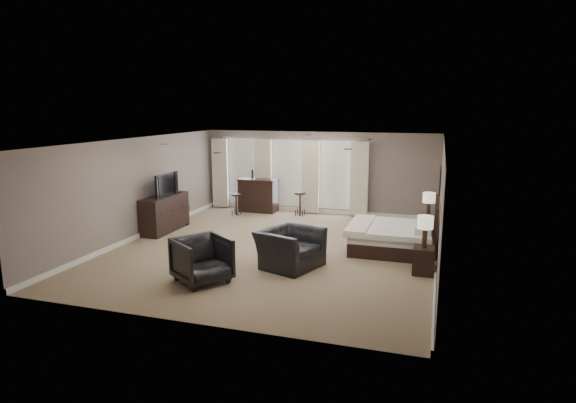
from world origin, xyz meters
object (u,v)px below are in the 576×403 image
(nightstand_far, at_px, (427,228))
(lamp_far, at_px, (429,205))
(armchair_near, at_px, (290,242))
(desk_chair, at_px, (179,208))
(armchair_far, at_px, (202,258))
(bar_counter, at_px, (258,195))
(tv, at_px, (164,193))
(nightstand_near, at_px, (423,260))
(bar_stool_right, at_px, (300,204))
(lamp_near, at_px, (425,232))
(bar_stool_left, at_px, (236,204))
(dresser, at_px, (165,213))
(bed, at_px, (388,224))

(nightstand_far, height_order, lamp_far, lamp_far)
(armchair_near, xyz_separation_m, desk_chair, (-4.15, 2.58, -0.04))
(desk_chair, bearing_deg, armchair_far, 120.32)
(armchair_near, distance_m, bar_counter, 5.63)
(bar_counter, bearing_deg, tv, -116.40)
(nightstand_near, distance_m, bar_stool_right, 5.83)
(nightstand_near, bearing_deg, tv, 168.24)
(armchair_near, distance_m, desk_chair, 4.89)
(lamp_near, distance_m, bar_counter, 7.06)
(lamp_near, bearing_deg, desk_chair, 162.55)
(bar_stool_left, bearing_deg, lamp_near, -33.39)
(nightstand_far, height_order, tv, tv)
(dresser, bearing_deg, armchair_near, -23.86)
(bed, distance_m, dresser, 6.03)
(bed, height_order, nightstand_near, bed)
(armchair_far, xyz_separation_m, bar_stool_left, (-1.74, 5.66, -0.15))
(bed, bearing_deg, nightstand_far, 58.46)
(armchair_far, relative_size, bar_stool_left, 1.44)
(lamp_far, xyz_separation_m, bar_stool_left, (-5.84, 0.95, -0.52))
(bed, bearing_deg, bar_stool_right, 135.95)
(bed, height_order, armchair_far, bed)
(nightstand_near, height_order, desk_chair, desk_chair)
(tv, xyz_separation_m, armchair_far, (2.82, -3.25, -0.57))
(bed, relative_size, tv, 1.84)
(bar_stool_left, xyz_separation_m, bar_stool_right, (1.95, 0.50, 0.03))
(nightstand_near, bearing_deg, lamp_far, 90.00)
(lamp_near, xyz_separation_m, bar_stool_right, (-3.89, 4.35, -0.51))
(armchair_near, bearing_deg, lamp_near, -62.26)
(lamp_near, xyz_separation_m, armchair_far, (-4.10, -1.81, -0.39))
(nightstand_far, distance_m, lamp_far, 0.60)
(armchair_near, distance_m, bar_stool_left, 5.28)
(bed, distance_m, armchair_far, 4.57)
(bed, bearing_deg, desk_chair, 173.20)
(bed, bearing_deg, nightstand_near, -58.46)
(bed, xyz_separation_m, armchair_near, (-1.85, -1.86, -0.07))
(tv, height_order, bar_stool_left, tv)
(lamp_near, relative_size, lamp_far, 0.99)
(nightstand_near, xyz_separation_m, nightstand_far, (0.00, 2.90, -0.01))
(armchair_far, xyz_separation_m, desk_chair, (-2.79, 3.97, 0.02))
(nightstand_near, relative_size, lamp_near, 0.85)
(dresser, distance_m, tv, 0.57)
(tv, height_order, bar_counter, tv)
(nightstand_far, xyz_separation_m, desk_chair, (-6.89, -0.73, 0.24))
(bed, height_order, lamp_near, bed)
(dresser, distance_m, bar_stool_right, 4.20)
(dresser, bearing_deg, bed, 0.09)
(armchair_far, bearing_deg, dresser, 75.64)
(armchair_far, bearing_deg, tv, 75.64)
(bed, xyz_separation_m, bar_stool_right, (-3.00, 2.90, -0.25))
(nightstand_near, distance_m, tv, 7.11)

